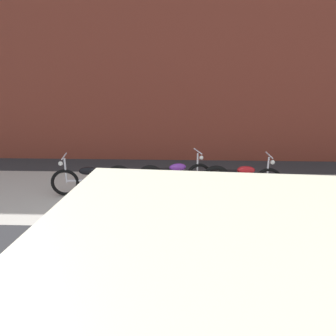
# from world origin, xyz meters

# --- Properties ---
(ground_plane) EXTENTS (80.00, 80.00, 0.00)m
(ground_plane) POSITION_xyz_m (0.00, 0.00, 0.00)
(ground_plane) COLOR #2D2D30
(sidewalk_slab) EXTENTS (36.00, 3.50, 0.01)m
(sidewalk_slab) POSITION_xyz_m (0.00, 1.75, 0.00)
(sidewalk_slab) COLOR #B2ADA3
(sidewalk_slab) RESTS_ON ground
(brick_building_wall) EXTENTS (36.00, 0.50, 6.48)m
(brick_building_wall) POSITION_xyz_m (0.00, 5.20, 3.24)
(brick_building_wall) COLOR brown
(brick_building_wall) RESTS_ON ground
(motorcycle_black) EXTENTS (1.99, 0.63, 1.03)m
(motorcycle_black) POSITION_xyz_m (-1.93, 1.72, 0.40)
(motorcycle_black) COLOR black
(motorcycle_black) RESTS_ON ground
(motorcycle_purple) EXTENTS (1.95, 0.80, 1.03)m
(motorcycle_purple) POSITION_xyz_m (-0.20, 2.00, 0.40)
(motorcycle_purple) COLOR black
(motorcycle_purple) RESTS_ON ground
(motorcycle_red) EXTENTS (2.01, 0.58, 1.03)m
(motorcycle_red) POSITION_xyz_m (1.48, 1.89, 0.40)
(motorcycle_red) COLOR black
(motorcycle_red) RESTS_ON ground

